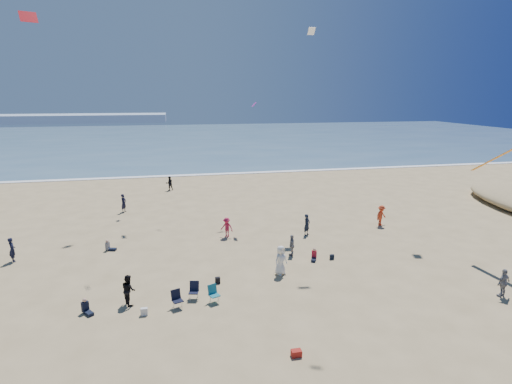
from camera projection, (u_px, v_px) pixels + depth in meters
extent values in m
cube|color=#476B84|center=(182.00, 139.00, 104.54)|extent=(220.00, 100.00, 0.06)
cube|color=white|center=(190.00, 175.00, 56.97)|extent=(220.00, 1.20, 0.08)
cube|color=#7A8EA8|center=(29.00, 119.00, 163.77)|extent=(110.00, 20.00, 3.20)
imported|color=black|center=(169.00, 183.00, 47.94)|extent=(0.98, 0.85, 1.72)
imported|color=gray|center=(503.00, 283.00, 22.58)|extent=(1.06, 0.65, 1.68)
imported|color=black|center=(124.00, 203.00, 39.00)|extent=(0.68, 0.78, 1.81)
imported|color=#A11737|center=(227.00, 227.00, 32.15)|extent=(1.20, 1.07, 1.62)
imported|color=red|center=(381.00, 215.00, 34.98)|extent=(1.35, 1.14, 1.81)
imported|color=black|center=(12.00, 250.00, 27.36)|extent=(0.67, 0.75, 1.73)
imported|color=black|center=(129.00, 290.00, 21.79)|extent=(0.93, 1.02, 1.70)
imported|color=black|center=(307.00, 225.00, 32.59)|extent=(0.77, 0.73, 1.76)
imported|color=gray|center=(292.00, 245.00, 28.41)|extent=(0.46, 0.94, 1.56)
imported|color=silver|center=(281.00, 260.00, 25.42)|extent=(1.11, 0.98, 1.91)
cube|color=silver|center=(144.00, 312.00, 20.81)|extent=(0.35, 0.20, 0.40)
cube|color=black|center=(218.00, 280.00, 24.35)|extent=(0.30, 0.22, 0.38)
cube|color=maroon|center=(296.00, 353.00, 17.54)|extent=(0.45, 0.30, 0.30)
cube|color=black|center=(332.00, 257.00, 27.90)|extent=(0.28, 0.18, 0.34)
cube|color=purple|center=(254.00, 104.00, 34.50)|extent=(0.40, 0.80, 0.37)
cube|color=red|center=(28.00, 17.00, 18.50)|extent=(0.83, 0.66, 0.52)
cube|color=white|center=(311.00, 31.00, 33.97)|extent=(0.60, 0.51, 0.56)
cube|color=orange|center=(492.00, 160.00, 27.10)|extent=(0.35, 2.64, 1.87)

